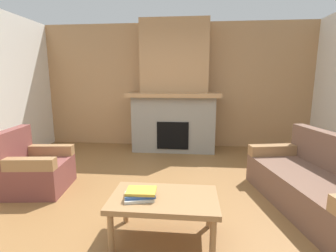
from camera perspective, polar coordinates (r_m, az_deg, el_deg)
ground at (r=3.10m, az=-2.35°, el=-18.44°), size 9.00×9.00×0.00m
wall_back_wood_panel at (r=5.70m, az=1.72°, el=9.08°), size 6.00×0.12×2.70m
fireplace at (r=5.33m, az=1.43°, el=6.96°), size 1.90×0.82×2.70m
couch at (r=3.50m, az=30.90°, el=-11.39°), size 1.18×1.93×0.85m
armchair at (r=3.92m, az=-28.18°, el=-8.70°), size 0.84×0.84×0.85m
coffee_table at (r=2.44m, az=-0.92°, el=-16.96°), size 1.00×0.60×0.43m
book_stack_near_edge at (r=2.39m, az=-6.35°, el=-15.20°), size 0.32×0.27×0.08m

